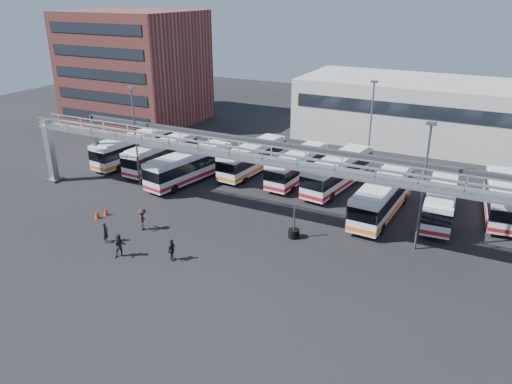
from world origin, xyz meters
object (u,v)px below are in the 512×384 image
at_px(bus_2, 190,165).
at_px(bus_3, 253,157).
at_px(pedestrian_d, 172,250).
at_px(pedestrian_a, 105,232).
at_px(pedestrian_c, 143,219).
at_px(bus_0, 134,147).
at_px(light_pole_left, 135,132).
at_px(bus_6, 382,196).
at_px(pedestrian_b, 120,246).
at_px(bus_7, 441,200).
at_px(tire_stack, 294,233).
at_px(light_pole_back, 371,123).
at_px(cone_left, 97,214).
at_px(bus_8, 501,197).
at_px(bus_4, 298,165).
at_px(bus_5, 338,171).
at_px(cone_right, 106,211).
at_px(bus_1, 161,154).
at_px(light_pole_mid, 424,181).

bearing_deg(bus_2, bus_3, 60.43).
bearing_deg(pedestrian_d, pedestrian_a, 83.21).
bearing_deg(pedestrian_c, bus_0, 8.42).
bearing_deg(light_pole_left, bus_6, 9.65).
bearing_deg(light_pole_left, pedestrian_b, -56.38).
bearing_deg(bus_7, tire_stack, -140.37).
xyz_separation_m(light_pole_back, cone_left, (-18.24, -22.06, -5.33)).
bearing_deg(pedestrian_a, tire_stack, -76.91).
height_order(bus_0, bus_8, bus_0).
xyz_separation_m(bus_2, bus_4, (10.01, 5.36, -0.09)).
relative_size(bus_2, cone_left, 13.84).
relative_size(pedestrian_d, cone_left, 2.15).
xyz_separation_m(light_pole_left, bus_3, (8.57, 8.87, -3.96)).
xyz_separation_m(bus_8, pedestrian_b, (-25.24, -21.29, -0.79)).
xyz_separation_m(bus_2, bus_5, (14.45, 5.22, 0.04)).
height_order(bus_5, pedestrian_d, bus_5).
bearing_deg(bus_7, cone_right, -157.50).
relative_size(bus_1, cone_left, 12.95).
distance_m(pedestrian_d, cone_right, 10.80).
bearing_deg(tire_stack, bus_0, 159.25).
bearing_deg(pedestrian_a, cone_left, 34.91).
bearing_deg(tire_stack, bus_3, 129.49).
xyz_separation_m(light_pole_mid, bus_2, (-24.03, 4.39, -3.90)).
bearing_deg(bus_2, pedestrian_d, -50.36).
bearing_deg(bus_1, cone_right, -71.89).
bearing_deg(tire_stack, bus_4, 111.29).
bearing_deg(light_pole_mid, bus_5, 134.90).
distance_m(light_pole_left, cone_right, 9.18).
height_order(bus_7, bus_8, bus_8).
distance_m(bus_3, cone_left, 18.30).
height_order(bus_1, cone_left, bus_1).
relative_size(bus_2, bus_6, 0.98).
distance_m(bus_7, tire_stack, 13.84).
relative_size(light_pole_back, bus_0, 0.92).
distance_m(bus_0, bus_1, 4.17).
bearing_deg(bus_3, bus_4, 4.03).
bearing_deg(bus_5, pedestrian_d, -99.73).
height_order(bus_7, pedestrian_b, bus_7).
bearing_deg(bus_2, bus_1, 169.46).
bearing_deg(bus_1, bus_0, -179.73).
height_order(light_pole_left, pedestrian_a, light_pole_left).
relative_size(pedestrian_b, cone_left, 2.35).
height_order(bus_4, bus_5, bus_5).
xyz_separation_m(bus_3, pedestrian_d, (3.47, -19.90, -0.90)).
height_order(light_pole_left, light_pole_back, same).
bearing_deg(bus_0, bus_6, 3.05).
bearing_deg(bus_5, pedestrian_b, -107.57).
distance_m(light_pole_mid, tire_stack, 10.93).
relative_size(bus_1, bus_5, 0.92).
relative_size(light_pole_mid, bus_5, 0.90).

